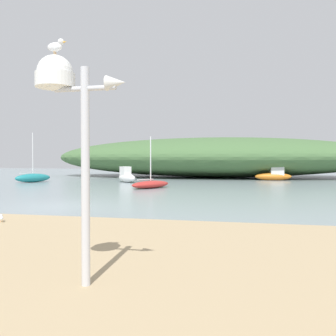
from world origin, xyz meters
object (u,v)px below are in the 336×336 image
seagull_on_radar (56,46)px  motorboat_outer_mooring (274,175)px  mast_structure (64,94)px  sailboat_centre_water (33,178)px  sailboat_mid_channel (151,184)px  seagull_by_mast (1,218)px  motorboat_west_reach (126,176)px

seagull_on_radar → motorboat_outer_mooring: seagull_on_radar is taller
mast_structure → sailboat_centre_water: bearing=123.9°
sailboat_mid_channel → sailboat_centre_water: bearing=160.6°
sailboat_mid_channel → sailboat_centre_water: 12.41m
sailboat_mid_channel → seagull_by_mast: (-0.27, -14.99, 0.05)m
motorboat_outer_mooring → sailboat_centre_water: sailboat_centre_water is taller
motorboat_outer_mooring → sailboat_mid_channel: (-8.96, -11.70, -0.22)m
mast_structure → motorboat_outer_mooring: mast_structure is taller
sailboat_centre_water → motorboat_west_reach: size_ratio=1.69×
motorboat_outer_mooring → motorboat_west_reach: (-12.69, -5.95, 0.02)m
seagull_on_radar → sailboat_mid_channel: seagull_on_radar is taller
mast_structure → sailboat_mid_channel: sailboat_mid_channel is taller
seagull_on_radar → sailboat_mid_channel: (-3.85, 19.20, -3.27)m
sailboat_centre_water → seagull_by_mast: bearing=-59.1°
sailboat_centre_water → motorboat_west_reach: sailboat_centre_water is taller
seagull_on_radar → seagull_by_mast: 6.72m
motorboat_outer_mooring → seagull_by_mast: bearing=-109.1°
mast_structure → motorboat_outer_mooring: size_ratio=0.91×
mast_structure → seagull_by_mast: bearing=135.2°
mast_structure → seagull_on_radar: seagull_on_radar is taller
seagull_on_radar → motorboat_west_reach: (-7.58, 24.95, -3.03)m
motorboat_outer_mooring → seagull_by_mast: 28.24m
seagull_on_radar → seagull_by_mast: bearing=134.4°
motorboat_outer_mooring → motorboat_west_reach: 14.02m
seagull_by_mast → sailboat_mid_channel: bearing=89.0°
motorboat_west_reach → mast_structure: bearing=-72.9°
motorboat_west_reach → seagull_on_radar: bearing=-73.1°
seagull_on_radar → sailboat_centre_water: bearing=123.7°
mast_structure → sailboat_centre_water: size_ratio=0.75×
motorboat_outer_mooring → sailboat_centre_water: 22.01m
mast_structure → seagull_by_mast: (-4.24, 4.21, -2.55)m
motorboat_west_reach → seagull_by_mast: motorboat_west_reach is taller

